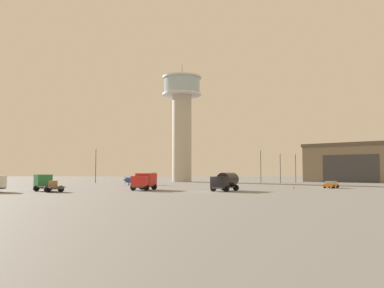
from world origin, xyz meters
TOP-DOWN VIEW (x-y plane):
  - ground_plane at (0.00, 0.00)m, footprint 400.00×400.00m
  - control_tower at (-6.82, 62.67)m, footprint 12.48×12.48m
  - hangar at (50.26, 63.72)m, footprint 38.33×37.28m
  - airplane_blue at (-15.28, 30.00)m, footprint 7.93×10.10m
  - truck_box_red at (-10.76, 5.70)m, footprint 4.17×6.52m
  - truck_flatbed_green at (-26.18, 0.89)m, footprint 6.55×6.87m
  - truck_fuel_tanker_black at (3.13, 2.79)m, footprint 5.04×6.76m
  - car_orange at (24.53, 15.12)m, footprint 3.79×4.37m
  - light_post_west at (21.72, 50.03)m, footprint 0.44×0.44m
  - light_post_east at (26.26, 50.97)m, footprint 0.44×0.44m
  - light_post_north at (-30.11, 46.79)m, footprint 0.44×0.44m
  - light_post_centre at (16.03, 48.93)m, footprint 0.44×0.44m
  - traffic_cone_near_left at (17.02, 14.37)m, footprint 0.36×0.36m

SIDE VIEW (x-z plane):
  - ground_plane at x=0.00m, z-range 0.00..0.00m
  - traffic_cone_near_left at x=17.02m, z-range 0.00..0.59m
  - car_orange at x=24.53m, z-range 0.05..1.42m
  - truck_flatbed_green at x=-26.18m, z-range -0.05..2.69m
  - airplane_blue at x=-15.28m, z-range -0.10..2.88m
  - truck_box_red at x=-10.76m, z-range 0.17..3.09m
  - truck_fuel_tanker_black at x=3.13m, z-range 0.15..3.19m
  - light_post_east at x=26.26m, z-range 0.83..9.35m
  - light_post_west at x=21.72m, z-range 0.83..9.38m
  - light_post_centre at x=16.03m, z-range 0.85..10.40m
  - light_post_north at x=-30.11m, z-range 0.85..10.59m
  - hangar at x=50.26m, z-range 0.02..11.90m
  - control_tower at x=-6.82m, z-range 2.44..40.05m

